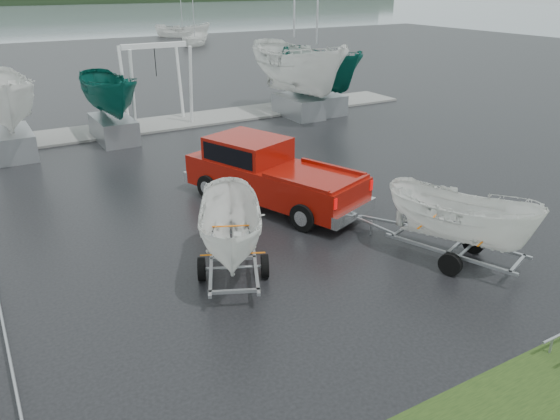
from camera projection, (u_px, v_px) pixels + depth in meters
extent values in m
plane|color=black|center=(285.00, 209.00, 18.13)|extent=(120.00, 120.00, 0.00)
plane|color=gray|center=(0.00, 22.00, 97.65)|extent=(300.00, 300.00, 0.00)
cube|color=gray|center=(158.00, 124.00, 28.44)|extent=(30.00, 3.00, 0.12)
cube|color=maroon|center=(274.00, 180.00, 18.16)|extent=(4.20, 6.61, 1.02)
cube|color=maroon|center=(248.00, 151.00, 18.50)|extent=(2.73, 3.02, 0.92)
cube|color=black|center=(248.00, 149.00, 18.48)|extent=(2.67, 2.78, 0.59)
cube|color=silver|center=(354.00, 213.00, 16.43)|extent=(2.11, 0.94, 0.38)
cylinder|color=black|center=(209.00, 187.00, 18.79)|extent=(0.60, 0.92, 0.86)
cylinder|color=black|center=(249.00, 172.00, 20.25)|extent=(0.60, 0.92, 0.86)
cylinder|color=black|center=(304.00, 217.00, 16.40)|extent=(0.60, 0.92, 0.86)
cylinder|color=black|center=(342.00, 198.00, 17.86)|extent=(0.60, 0.92, 0.86)
cube|color=gray|center=(448.00, 253.00, 14.20)|extent=(1.33, 3.40, 0.08)
cube|color=gray|center=(464.00, 239.00, 14.98)|extent=(1.33, 3.40, 0.08)
cylinder|color=gray|center=(463.00, 253.00, 14.53)|extent=(1.53, 0.63, 0.08)
cylinder|color=black|center=(450.00, 264.00, 13.96)|extent=(0.38, 0.63, 0.60)
cylinder|color=black|center=(474.00, 243.00, 15.10)|extent=(0.38, 0.63, 0.60)
imported|color=silver|center=(467.00, 171.00, 13.77)|extent=(2.02, 2.05, 4.15)
cube|color=orange|center=(430.00, 219.00, 14.84)|extent=(1.47, 0.58, 0.03)
cube|color=orange|center=(489.00, 236.00, 13.91)|extent=(1.47, 0.58, 0.03)
cube|color=gray|center=(211.00, 260.00, 13.89)|extent=(1.58, 3.30, 0.08)
cube|color=gray|center=(255.00, 258.00, 13.98)|extent=(1.58, 3.30, 0.08)
cylinder|color=gray|center=(233.00, 267.00, 13.81)|extent=(1.49, 0.74, 0.08)
cylinder|color=black|center=(202.00, 269.00, 13.74)|extent=(0.41, 0.62, 0.60)
cylinder|color=black|center=(265.00, 266.00, 13.88)|extent=(0.41, 0.62, 0.60)
imported|color=silver|center=(230.00, 179.00, 13.09)|extent=(2.13, 2.16, 4.24)
cube|color=orange|center=(232.00, 226.00, 14.45)|extent=(1.43, 0.69, 0.03)
cube|color=orange|center=(233.00, 254.00, 12.99)|extent=(1.43, 0.69, 0.03)
cylinder|color=silver|center=(133.00, 92.00, 26.42)|extent=(0.16, 0.58, 3.99)
cylinder|color=silver|center=(124.00, 87.00, 27.70)|extent=(0.16, 0.58, 3.99)
cylinder|color=silver|center=(191.00, 86.00, 27.82)|extent=(0.16, 0.58, 3.99)
cylinder|color=silver|center=(180.00, 81.00, 29.09)|extent=(0.16, 0.58, 3.99)
cube|color=silver|center=(154.00, 46.00, 26.97)|extent=(3.30, 0.25, 0.25)
cube|color=gray|center=(13.00, 143.00, 23.38)|extent=(1.60, 3.20, 1.10)
cube|color=gray|center=(114.00, 129.00, 25.57)|extent=(1.60, 3.20, 1.10)
imported|color=#0B5045|center=(105.00, 57.00, 24.28)|extent=(2.07, 2.13, 5.50)
cube|color=gray|center=(298.00, 106.00, 30.08)|extent=(1.60, 3.20, 1.10)
imported|color=silver|center=(299.00, 20.00, 28.32)|extent=(2.98, 3.06, 7.92)
cube|color=gray|center=(320.00, 102.00, 31.09)|extent=(1.60, 3.20, 1.10)
imported|color=#0B5045|center=(322.00, 31.00, 29.57)|extent=(2.51, 2.58, 6.68)
cylinder|color=gray|center=(13.00, 376.00, 9.96)|extent=(0.06, 6.50, 0.06)
imported|color=silver|center=(195.00, 45.00, 62.57)|extent=(3.15, 3.16, 5.88)
cylinder|color=#B2B2B7|center=(193.00, 8.00, 61.00)|extent=(0.08, 0.08, 8.00)
imported|color=silver|center=(183.00, 37.00, 71.69)|extent=(3.96, 3.95, 7.41)
cylinder|color=#B2B2B7|center=(181.00, 5.00, 70.13)|extent=(0.08, 0.08, 8.00)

